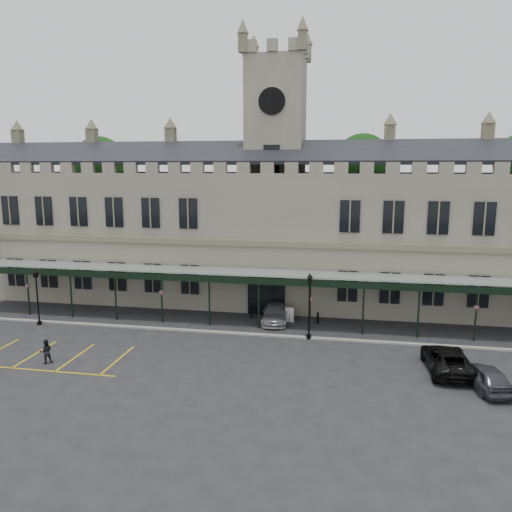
% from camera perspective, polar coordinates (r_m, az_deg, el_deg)
% --- Properties ---
extents(ground, '(140.00, 140.00, 0.00)m').
position_cam_1_polar(ground, '(33.10, -1.91, -12.13)').
color(ground, black).
extents(station_building, '(60.00, 10.36, 17.30)m').
position_cam_1_polar(station_building, '(46.67, 2.19, 2.70)').
color(station_building, slate).
rests_on(station_building, ground).
extents(clock_tower, '(5.60, 5.60, 24.80)m').
position_cam_1_polar(clock_tower, '(46.36, 2.27, 10.88)').
color(clock_tower, slate).
rests_on(clock_tower, ground).
extents(canopy, '(50.00, 4.10, 4.30)m').
position_cam_1_polar(canopy, '(39.28, 0.39, -4.79)').
color(canopy, '#8C9E93').
rests_on(canopy, ground).
extents(kerb, '(60.00, 0.40, 0.12)m').
position_cam_1_polar(kerb, '(38.12, -0.14, -8.95)').
color(kerb, gray).
rests_on(kerb, ground).
extents(parking_markings, '(16.00, 6.00, 0.01)m').
position_cam_1_polar(parking_markings, '(37.26, -24.38, -10.47)').
color(parking_markings, gold).
rests_on(parking_markings, ground).
extents(tree_behind_left, '(6.00, 6.00, 16.00)m').
position_cam_1_polar(tree_behind_left, '(61.88, -17.39, 10.00)').
color(tree_behind_left, '#332314').
rests_on(tree_behind_left, ground).
extents(tree_behind_mid, '(6.00, 6.00, 16.00)m').
position_cam_1_polar(tree_behind_mid, '(54.91, 12.06, 10.26)').
color(tree_behind_mid, '#332314').
rests_on(tree_behind_mid, ground).
extents(lamp_post_left, '(0.44, 0.44, 4.61)m').
position_cam_1_polar(lamp_post_left, '(43.45, -23.75, -3.76)').
color(lamp_post_left, black).
rests_on(lamp_post_left, ground).
extents(lamp_post_mid, '(0.47, 0.47, 4.97)m').
position_cam_1_polar(lamp_post_mid, '(36.71, 6.12, -5.05)').
color(lamp_post_mid, black).
rests_on(lamp_post_mid, ground).
extents(traffic_cone, '(0.45, 0.45, 0.72)m').
position_cam_1_polar(traffic_cone, '(34.98, 22.00, -11.03)').
color(traffic_cone, '#E85D07').
rests_on(traffic_cone, ground).
extents(sign_board, '(0.71, 0.13, 1.22)m').
position_cam_1_polar(sign_board, '(41.11, 3.84, -6.75)').
color(sign_board, black).
rests_on(sign_board, ground).
extents(bollard_left, '(0.16, 0.16, 0.89)m').
position_cam_1_polar(bollard_left, '(42.13, -0.55, -6.51)').
color(bollard_left, black).
rests_on(bollard_left, ground).
extents(bollard_right, '(0.17, 0.17, 0.95)m').
position_cam_1_polar(bollard_right, '(40.96, 7.08, -7.05)').
color(bollard_right, black).
rests_on(bollard_right, ground).
extents(car_taxi, '(2.40, 5.04, 1.42)m').
position_cam_1_polar(car_taxi, '(41.19, 2.17, -6.53)').
color(car_taxi, gray).
rests_on(car_taxi, ground).
extents(car_van, '(2.77, 5.58, 1.52)m').
position_cam_1_polar(car_van, '(33.76, 21.04, -10.99)').
color(car_van, black).
rests_on(car_van, ground).
extents(car_right_a, '(2.54, 4.52, 1.45)m').
position_cam_1_polar(car_right_a, '(32.16, 24.78, -12.41)').
color(car_right_a, '#37393F').
rests_on(car_right_a, ground).
extents(person_b, '(0.98, 0.94, 1.59)m').
position_cam_1_polar(person_b, '(35.50, -22.87, -10.01)').
color(person_b, black).
rests_on(person_b, ground).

